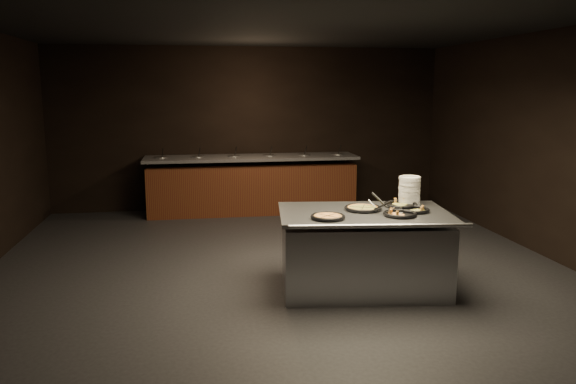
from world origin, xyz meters
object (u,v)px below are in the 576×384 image
Objects in this scene: plate_stack at (410,190)px; pan_veggie_whole at (328,217)px; serving_counter at (363,252)px; pan_cheese_whole at (363,208)px.

pan_veggie_whole is at bearing -151.50° from plate_stack.
serving_counter is at bearing 28.68° from pan_veggie_whole.
pan_cheese_whole is at bearing -157.76° from plate_stack.
plate_stack is 0.76× the size of pan_cheese_whole.
pan_cheese_whole is (-0.63, -0.26, -0.13)m from plate_stack.
serving_counter is at bearing -151.63° from plate_stack.
plate_stack is 0.88× the size of pan_veggie_whole.
pan_cheese_whole is (0.47, 0.34, 0.00)m from pan_veggie_whole.
plate_stack is at bearing 35.32° from serving_counter.
serving_counter is 4.79× the size of pan_cheese_whole.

